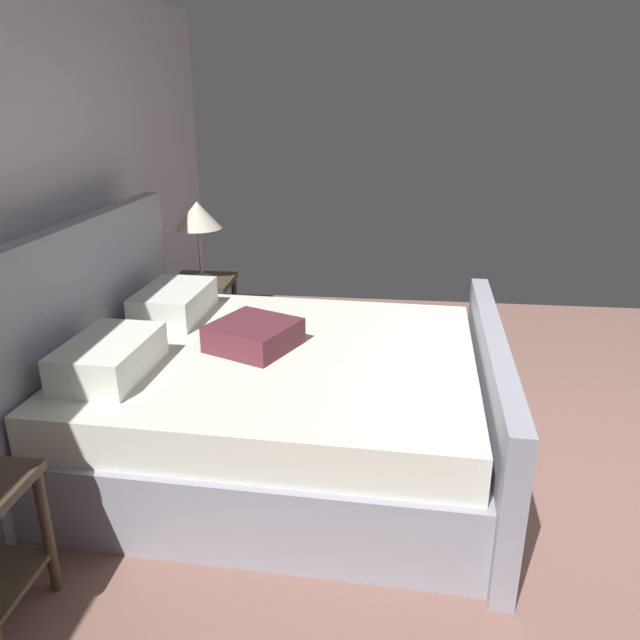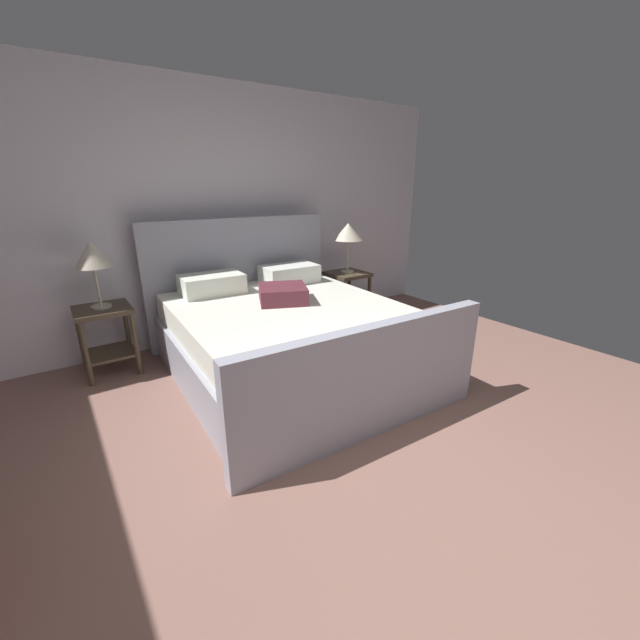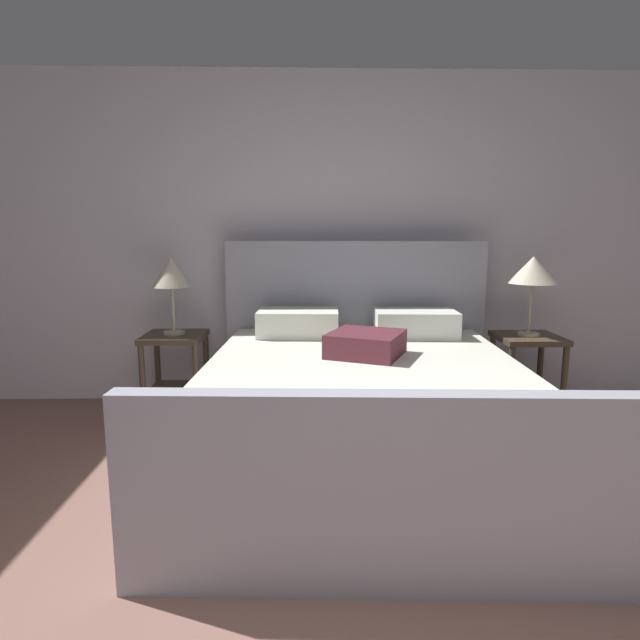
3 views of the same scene
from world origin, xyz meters
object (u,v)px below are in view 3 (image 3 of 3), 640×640
Objects in this scene: bed at (362,404)px; table_lamp_right at (533,272)px; nightstand_left at (176,360)px; nightstand_right at (527,362)px; table_lamp_left at (171,274)px.

table_lamp_right is (1.29, 0.76, 0.71)m from bed.
nightstand_right is at bearing -2.62° from nightstand_left.
table_lamp_right reaches higher than table_lamp_left.
bed is 3.92× the size of nightstand_right.
nightstand_left is at bearing 177.38° from table_lamp_right.
bed is 1.50m from nightstand_right.
table_lamp_right is 1.01× the size of table_lamp_left.
table_lamp_left is at bearing 177.38° from nightstand_right.
nightstand_right is 1.06× the size of table_lamp_left.
table_lamp_right is 2.67m from nightstand_left.
nightstand_right is 2.67m from table_lamp_left.
table_lamp_left is at bearing 145.78° from bed.
table_lamp_right is at bearing 33.69° from nightstand_right.
table_lamp_left reaches higher than nightstand_left.
table_lamp_right is at bearing -2.62° from table_lamp_left.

